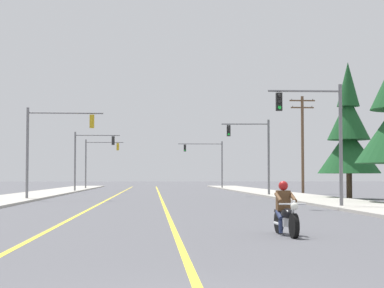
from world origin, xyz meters
TOP-DOWN VIEW (x-y plane):
  - lane_stripe_center at (0.05, 45.00)m, footprint 0.16×100.00m
  - lane_stripe_left at (-3.63, 45.00)m, footprint 0.16×100.00m
  - sidewalk_kerb_right at (10.26, 40.00)m, footprint 4.40×110.00m
  - sidewalk_kerb_left at (-10.26, 40.00)m, footprint 4.40×110.00m
  - motorcycle_with_rider at (2.97, 10.27)m, footprint 0.70×2.19m
  - traffic_signal_near_right at (7.77, 24.79)m, footprint 3.73×0.37m
  - traffic_signal_near_left at (-7.47, 36.88)m, footprint 5.10×0.42m
  - traffic_signal_mid_right at (7.76, 45.15)m, footprint 3.91×0.40m
  - traffic_signal_mid_left at (-7.22, 60.46)m, footprint 4.67×0.40m
  - traffic_signal_far_right at (6.84, 77.45)m, footprint 5.83×0.37m
  - traffic_signal_far_left at (-7.51, 74.38)m, footprint 4.75×0.37m
  - utility_pole_right_far at (13.23, 51.88)m, footprint 2.36×0.26m
  - conifer_tree_right_verge_far at (13.24, 37.87)m, footprint 4.40×4.40m

SIDE VIEW (x-z plane):
  - lane_stripe_center at x=0.05m, z-range 0.00..0.01m
  - lane_stripe_left at x=-3.63m, z-range 0.00..0.01m
  - sidewalk_kerb_right at x=10.26m, z-range 0.00..0.14m
  - sidewalk_kerb_left at x=-10.26m, z-range 0.00..0.14m
  - motorcycle_with_rider at x=2.97m, z-range -0.14..1.32m
  - traffic_signal_near_right at x=7.77m, z-range 0.92..7.12m
  - traffic_signal_mid_right at x=7.76m, z-range 0.94..7.14m
  - traffic_signal_mid_left at x=-7.22m, z-range 0.99..7.19m
  - traffic_signal_far_left at x=-7.51m, z-range 0.99..7.19m
  - traffic_signal_near_left at x=-7.47m, z-range 1.01..7.21m
  - traffic_signal_far_right at x=6.84m, z-range 1.06..7.26m
  - conifer_tree_right_verge_far at x=13.24m, z-range -0.40..9.29m
  - utility_pole_right_far at x=13.23m, z-range 0.38..9.38m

